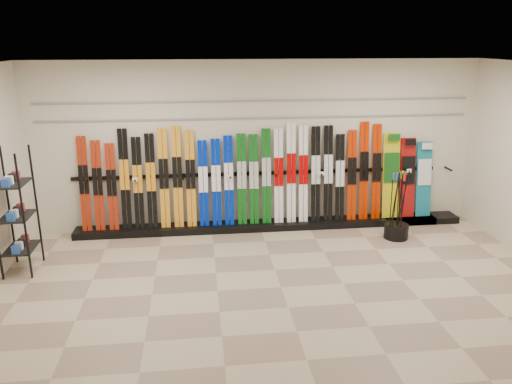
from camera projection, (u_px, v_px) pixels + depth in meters
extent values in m
plane|color=gray|center=(281.00, 287.00, 6.98)|extent=(8.00, 8.00, 0.00)
plane|color=beige|center=(259.00, 146.00, 8.91)|extent=(8.00, 0.00, 8.00)
plane|color=silver|center=(285.00, 67.00, 6.10)|extent=(8.00, 8.00, 0.00)
cube|color=black|center=(272.00, 225.00, 9.15)|extent=(8.00, 0.40, 0.12)
cube|color=#A2230C|center=(84.00, 184.00, 8.57)|extent=(0.17, 0.23, 1.64)
cube|color=#A2230C|center=(98.00, 186.00, 8.60)|extent=(0.17, 0.22, 1.56)
cube|color=#A2230C|center=(112.00, 187.00, 8.63)|extent=(0.17, 0.21, 1.51)
cube|color=black|center=(125.00, 180.00, 8.64)|extent=(0.17, 0.24, 1.75)
cube|color=black|center=(138.00, 183.00, 8.68)|extent=(0.17, 0.22, 1.61)
cube|color=black|center=(151.00, 181.00, 8.70)|extent=(0.17, 0.23, 1.66)
cube|color=orange|center=(164.00, 179.00, 8.71)|extent=(0.17, 0.24, 1.75)
cube|color=orange|center=(177.00, 177.00, 8.74)|extent=(0.17, 0.24, 1.78)
cube|color=orange|center=(191.00, 179.00, 8.77)|extent=(0.17, 0.23, 1.70)
cube|color=#0023B6|center=(203.00, 184.00, 8.81)|extent=(0.17, 0.21, 1.52)
cube|color=#0023B6|center=(216.00, 183.00, 8.84)|extent=(0.17, 0.21, 1.54)
cube|color=#0023B6|center=(229.00, 181.00, 8.86)|extent=(0.17, 0.22, 1.60)
cube|color=#0D5A15|center=(242.00, 179.00, 8.88)|extent=(0.17, 0.22, 1.62)
cube|color=#0D5A15|center=(254.00, 180.00, 8.91)|extent=(0.17, 0.22, 1.61)
cube|color=#0D5A15|center=(266.00, 176.00, 8.93)|extent=(0.17, 0.23, 1.70)
cube|color=white|center=(279.00, 176.00, 8.95)|extent=(0.17, 0.23, 1.69)
cube|color=white|center=(291.00, 173.00, 8.97)|extent=(0.17, 0.25, 1.79)
cube|color=white|center=(303.00, 174.00, 9.00)|extent=(0.17, 0.24, 1.74)
cube|color=black|center=(316.00, 174.00, 9.03)|extent=(0.17, 0.24, 1.72)
cube|color=black|center=(328.00, 174.00, 9.05)|extent=(0.17, 0.24, 1.73)
cube|color=black|center=(340.00, 178.00, 9.09)|extent=(0.17, 0.22, 1.57)
cube|color=#C02400|center=(352.00, 175.00, 9.11)|extent=(0.17, 0.23, 1.64)
cube|color=#C02400|center=(364.00, 171.00, 9.12)|extent=(0.17, 0.25, 1.79)
cube|color=#C02400|center=(376.00, 172.00, 9.16)|extent=(0.17, 0.24, 1.74)
cube|color=gold|center=(391.00, 176.00, 9.23)|extent=(0.32, 0.24, 1.57)
cube|color=#990C0C|center=(407.00, 178.00, 9.28)|extent=(0.28, 0.23, 1.47)
cube|color=#14728C|center=(424.00, 179.00, 9.32)|extent=(0.29, 0.22, 1.40)
cube|color=black|center=(16.00, 212.00, 7.24)|extent=(0.40, 0.60, 1.85)
cylinder|color=black|center=(396.00, 231.00, 8.68)|extent=(0.42, 0.42, 0.25)
cylinder|color=black|center=(394.00, 206.00, 8.47)|extent=(0.14, 0.07, 1.18)
cylinder|color=black|center=(400.00, 204.00, 8.57)|extent=(0.05, 0.10, 1.18)
cylinder|color=black|center=(395.00, 207.00, 8.41)|extent=(0.05, 0.08, 1.18)
cylinder|color=black|center=(402.00, 205.00, 8.53)|extent=(0.12, 0.14, 1.17)
cylinder|color=black|center=(403.00, 207.00, 8.40)|extent=(0.04, 0.07, 1.18)
cylinder|color=black|center=(400.00, 205.00, 8.50)|extent=(0.02, 0.12, 1.18)
cylinder|color=black|center=(391.00, 206.00, 8.47)|extent=(0.03, 0.08, 1.18)
cylinder|color=black|center=(398.00, 205.00, 8.51)|extent=(0.10, 0.09, 1.18)
cylinder|color=black|center=(401.00, 208.00, 8.38)|extent=(0.05, 0.09, 1.18)
cube|color=gray|center=(259.00, 118.00, 8.74)|extent=(7.60, 0.02, 0.03)
cube|color=gray|center=(259.00, 101.00, 8.66)|extent=(7.60, 0.02, 0.03)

